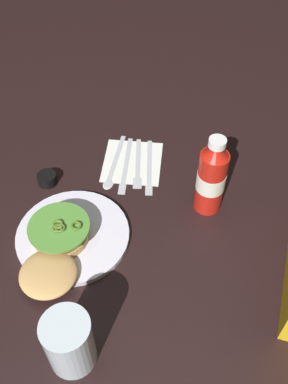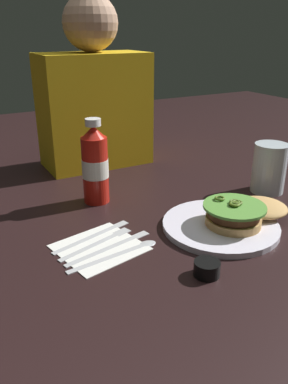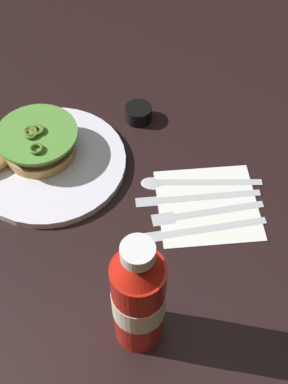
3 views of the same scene
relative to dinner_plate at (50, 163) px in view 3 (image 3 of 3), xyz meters
name	(u,v)px [view 3 (image 3 of 3)]	position (x,y,z in m)	size (l,w,h in m)	color
ground_plane	(57,175)	(-0.02, 0.02, -0.01)	(3.00, 3.00, 0.00)	black
dinner_plate	(50,163)	(0.00, 0.00, 0.00)	(0.26, 0.26, 0.01)	white
burger_sandwich	(17,145)	(0.05, -0.01, 0.03)	(0.22, 0.14, 0.05)	tan
ketchup_bottle	(139,298)	(-0.18, 0.27, 0.09)	(0.07, 0.07, 0.21)	red
condiment_cup	(138,113)	(-0.14, -0.13, 0.01)	(0.05, 0.05, 0.03)	black
napkin	(208,204)	(-0.27, 0.05, -0.01)	(0.16, 0.15, 0.00)	white
spoon_utensil	(185,181)	(-0.23, 0.01, 0.00)	(0.20, 0.04, 0.00)	silver
steak_knife	(190,197)	(-0.24, 0.04, 0.00)	(0.20, 0.06, 0.00)	silver
fork_utensil	(198,213)	(-0.25, 0.07, 0.00)	(0.18, 0.07, 0.00)	silver
butter_knife	(197,229)	(-0.25, 0.10, 0.00)	(0.19, 0.07, 0.00)	silver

